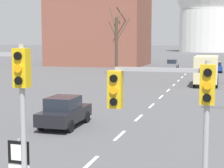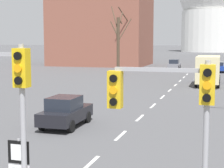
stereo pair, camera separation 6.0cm
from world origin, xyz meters
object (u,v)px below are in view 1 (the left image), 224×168
(traffic_signal_centre_tall, at_px, (6,90))
(traffic_signal_near_right, at_px, (172,102))
(route_sign_post, at_px, (19,166))
(sedan_mid_centre, at_px, (216,67))
(sedan_near_left, at_px, (64,112))
(sedan_near_right, at_px, (172,64))
(delivery_truck, at_px, (207,69))

(traffic_signal_centre_tall, relative_size, traffic_signal_near_right, 1.09)
(traffic_signal_near_right, bearing_deg, route_sign_post, -167.23)
(route_sign_post, bearing_deg, traffic_signal_near_right, 12.77)
(traffic_signal_centre_tall, xyz_separation_m, sedan_mid_centre, (4.61, 50.58, -2.67))
(route_sign_post, bearing_deg, traffic_signal_centre_tall, -145.32)
(sedan_near_left, height_order, sedan_near_right, sedan_near_left)
(traffic_signal_near_right, xyz_separation_m, delivery_truck, (-0.25, 31.71, -1.51))
(traffic_signal_near_right, distance_m, sedan_near_left, 12.10)
(traffic_signal_near_right, bearing_deg, sedan_near_right, 96.98)
(traffic_signal_centre_tall, xyz_separation_m, delivery_truck, (3.76, 32.72, -1.79))
(traffic_signal_near_right, bearing_deg, sedan_mid_centre, 89.31)
(traffic_signal_centre_tall, relative_size, delivery_truck, 0.64)
(sedan_near_right, bearing_deg, sedan_near_left, -90.50)
(sedan_near_left, distance_m, sedan_mid_centre, 40.73)
(traffic_signal_near_right, distance_m, delivery_truck, 31.74)
(delivery_truck, bearing_deg, sedan_near_left, -107.03)
(traffic_signal_near_right, distance_m, sedan_mid_centre, 49.63)
(traffic_signal_centre_tall, xyz_separation_m, sedan_near_left, (-3.03, 10.57, -2.65))
(traffic_signal_centre_tall, height_order, sedan_near_left, traffic_signal_centre_tall)
(sedan_near_left, relative_size, sedan_mid_centre, 0.89)
(sedan_mid_centre, xyz_separation_m, delivery_truck, (-0.85, -17.86, 0.89))
(traffic_signal_centre_tall, bearing_deg, sedan_near_right, 92.73)
(sedan_mid_centre, bearing_deg, traffic_signal_centre_tall, -95.20)
(traffic_signal_centre_tall, relative_size, sedan_near_right, 1.08)
(traffic_signal_centre_tall, bearing_deg, sedan_near_left, 105.99)
(sedan_near_left, height_order, delivery_truck, delivery_truck)
(traffic_signal_near_right, relative_size, delivery_truck, 0.59)
(traffic_signal_centre_tall, xyz_separation_m, traffic_signal_near_right, (4.01, 1.01, -0.27))
(traffic_signal_near_right, height_order, sedan_near_left, traffic_signal_near_right)
(traffic_signal_centre_tall, distance_m, sedan_near_right, 55.39)
(delivery_truck, bearing_deg, route_sign_post, -96.20)
(traffic_signal_centre_tall, distance_m, route_sign_post, 2.02)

